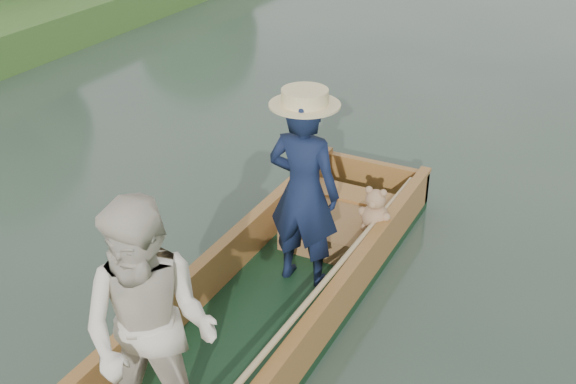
% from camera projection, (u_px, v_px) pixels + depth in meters
% --- Properties ---
extents(ground, '(120.00, 120.00, 0.00)m').
position_uv_depth(ground, '(251.00, 340.00, 5.29)').
color(ground, '#283D30').
rests_on(ground, ground).
extents(punt, '(1.12, 5.00, 1.73)m').
position_uv_depth(punt, '(241.00, 290.00, 4.89)').
color(punt, black).
rests_on(punt, ground).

